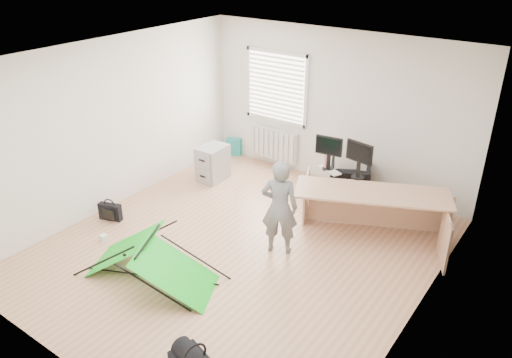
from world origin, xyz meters
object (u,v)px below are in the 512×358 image
Objects in this scene: filing_cabinet at (213,163)px; monitor_right at (359,165)px; thermos at (326,162)px; person at (279,207)px; desk at (370,215)px; monitor_left at (329,157)px; office_chair at (350,180)px; kite at (150,259)px; laptop_bag at (110,212)px; storage_crate at (426,212)px.

monitor_right reaches higher than filing_cabinet.
thermos is 0.17× the size of person.
desk is at bearing -154.71° from person.
monitor_left is 0.50m from monitor_right.
office_chair is (-0.43, 0.70, -0.65)m from monitor_right.
office_chair is at bearing 132.63° from monitor_right.
desk is 5.17× the size of monitor_left.
thermos is at bearing 47.18° from kite.
thermos is (-0.05, 0.01, -0.09)m from monitor_left.
storage_crate is at bearing 16.55° from laptop_bag.
laptop_bag is (-1.61, 0.67, -0.15)m from kite.
office_chair is at bearing 80.18° from thermos.
monitor_right is at bearing -7.10° from monitor_left.
desk is 0.76m from monitor_right.
monitor_right is (2.74, 0.15, 0.64)m from filing_cabinet.
monitor_left reaches higher than desk.
thermos is at bearing -170.77° from monitor_right.
person is at bearing -124.21° from storage_crate.
monitor_right is 1.22× the size of laptop_bag.
kite is at bearing -124.17° from storage_crate.
storage_crate is (1.46, 0.68, -0.74)m from thermos.
desk reaches higher than laptop_bag.
monitor_left is at bearing -169.40° from monitor_right.
thermos is at bearing 156.86° from monitor_left.
office_chair is at bearing -117.42° from person.
filing_cabinet is 1.43× the size of storage_crate.
person is at bearing -96.79° from monitor_left.
person is at bearing -99.19° from monitor_right.
thermos is at bearing 55.43° from office_chair.
monitor_right is 0.24× the size of kite.
monitor_left is at bearing -115.41° from person.
monitor_right is at bearing 37.85° from kite.
thermos is 1.77m from storage_crate.
laptop_bag is (-3.12, -2.20, -0.82)m from monitor_right.
desk is at bearing 9.35° from laptop_bag.
monitor_right is at bearing -142.55° from storage_crate.
desk is 1.20× the size of kite.
laptop_bag is at bearing -144.28° from storage_crate.
person is 3.11× the size of storage_crate.
desk is 3.13m from filing_cabinet.
monitor_right is at bearing 0.97° from filing_cabinet.
monitor_right is 0.66× the size of office_chair.
kite reaches higher than storage_crate.
monitor_left is 3.12m from kite.
filing_cabinet is at bearing 152.68° from desk.
kite is at bearing -108.46° from thermos.
person is at bearing 31.53° from kite.
thermos is at bearing -155.02° from storage_crate.
thermos reaches higher than office_chair.
desk is 1.43m from person.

